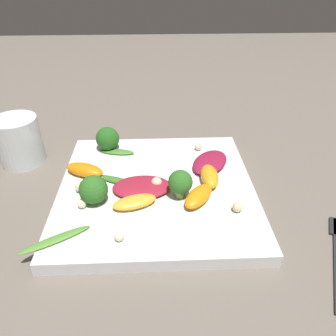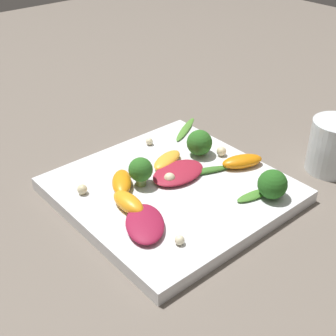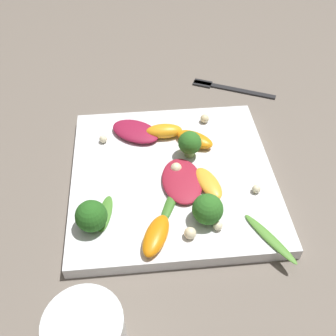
# 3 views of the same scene
# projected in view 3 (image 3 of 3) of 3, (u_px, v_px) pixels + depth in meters

# --- Properties ---
(ground_plane) EXTENTS (2.40, 2.40, 0.00)m
(ground_plane) POSITION_uv_depth(u_px,v_px,m) (173.00, 181.00, 0.61)
(ground_plane) COLOR #6B6056
(plate) EXTENTS (0.31, 0.31, 0.02)m
(plate) POSITION_uv_depth(u_px,v_px,m) (173.00, 177.00, 0.60)
(plate) COLOR white
(plate) RESTS_ON ground_plane
(fork) EXTENTS (0.16, 0.08, 0.01)m
(fork) POSITION_uv_depth(u_px,v_px,m) (225.00, 87.00, 0.78)
(fork) COLOR #262628
(fork) RESTS_ON ground_plane
(radicchio_leaf_0) EXTENTS (0.10, 0.09, 0.01)m
(radicchio_leaf_0) POSITION_uv_depth(u_px,v_px,m) (136.00, 131.00, 0.65)
(radicchio_leaf_0) COLOR maroon
(radicchio_leaf_0) RESTS_ON plate
(radicchio_leaf_1) EXTENTS (0.06, 0.09, 0.01)m
(radicchio_leaf_1) POSITION_uv_depth(u_px,v_px,m) (182.00, 180.00, 0.58)
(radicchio_leaf_1) COLOR maroon
(radicchio_leaf_1) RESTS_ON plate
(orange_segment_0) EXTENTS (0.06, 0.03, 0.02)m
(orange_segment_0) POSITION_uv_depth(u_px,v_px,m) (164.00, 131.00, 0.65)
(orange_segment_0) COLOR orange
(orange_segment_0) RESTS_ON plate
(orange_segment_1) EXTENTS (0.05, 0.07, 0.02)m
(orange_segment_1) POSITION_uv_depth(u_px,v_px,m) (156.00, 236.00, 0.51)
(orange_segment_1) COLOR orange
(orange_segment_1) RESTS_ON plate
(orange_segment_2) EXTENTS (0.07, 0.06, 0.02)m
(orange_segment_2) POSITION_uv_depth(u_px,v_px,m) (195.00, 139.00, 0.63)
(orange_segment_2) COLOR orange
(orange_segment_2) RESTS_ON plate
(orange_segment_3) EXTENTS (0.05, 0.07, 0.01)m
(orange_segment_3) POSITION_uv_depth(u_px,v_px,m) (208.00, 183.00, 0.57)
(orange_segment_3) COLOR #FCAD33
(orange_segment_3) RESTS_ON plate
(broccoli_floret_0) EXTENTS (0.04, 0.04, 0.04)m
(broccoli_floret_0) POSITION_uv_depth(u_px,v_px,m) (208.00, 209.00, 0.52)
(broccoli_floret_0) COLOR #7A9E51
(broccoli_floret_0) RESTS_ON plate
(broccoli_floret_1) EXTENTS (0.04, 0.04, 0.04)m
(broccoli_floret_1) POSITION_uv_depth(u_px,v_px,m) (190.00, 143.00, 0.60)
(broccoli_floret_1) COLOR #84AD5B
(broccoli_floret_1) RESTS_ON plate
(broccoli_floret_2) EXTENTS (0.04, 0.04, 0.04)m
(broccoli_floret_2) POSITION_uv_depth(u_px,v_px,m) (91.00, 216.00, 0.51)
(broccoli_floret_2) COLOR #84AD5B
(broccoli_floret_2) RESTS_ON plate
(arugula_sprig_0) EXTENTS (0.05, 0.08, 0.01)m
(arugula_sprig_0) POSITION_uv_depth(u_px,v_px,m) (170.00, 203.00, 0.55)
(arugula_sprig_0) COLOR #3D7528
(arugula_sprig_0) RESTS_ON plate
(arugula_sprig_1) EXTENTS (0.03, 0.06, 0.01)m
(arugula_sprig_1) POSITION_uv_depth(u_px,v_px,m) (105.00, 213.00, 0.54)
(arugula_sprig_1) COLOR #47842D
(arugula_sprig_1) RESTS_ON plate
(arugula_sprig_2) EXTENTS (0.06, 0.09, 0.01)m
(arugula_sprig_2) POSITION_uv_depth(u_px,v_px,m) (270.00, 238.00, 0.51)
(arugula_sprig_2) COLOR #518E33
(arugula_sprig_2) RESTS_ON plate
(macadamia_nut_0) EXTENTS (0.01, 0.01, 0.01)m
(macadamia_nut_0) POSITION_uv_depth(u_px,v_px,m) (256.00, 189.00, 0.57)
(macadamia_nut_0) COLOR beige
(macadamia_nut_0) RESTS_ON plate
(macadamia_nut_1) EXTENTS (0.01, 0.01, 0.01)m
(macadamia_nut_1) POSITION_uv_depth(u_px,v_px,m) (103.00, 139.00, 0.64)
(macadamia_nut_1) COLOR beige
(macadamia_nut_1) RESTS_ON plate
(macadamia_nut_2) EXTENTS (0.01, 0.01, 0.01)m
(macadamia_nut_2) POSITION_uv_depth(u_px,v_px,m) (218.00, 226.00, 0.52)
(macadamia_nut_2) COLOR beige
(macadamia_nut_2) RESTS_ON plate
(macadamia_nut_3) EXTENTS (0.02, 0.02, 0.02)m
(macadamia_nut_3) POSITION_uv_depth(u_px,v_px,m) (190.00, 233.00, 0.51)
(macadamia_nut_3) COLOR beige
(macadamia_nut_3) RESTS_ON plate
(macadamia_nut_4) EXTENTS (0.01, 0.01, 0.01)m
(macadamia_nut_4) POSITION_uv_depth(u_px,v_px,m) (205.00, 119.00, 0.67)
(macadamia_nut_4) COLOR beige
(macadamia_nut_4) RESTS_ON plate
(macadamia_nut_5) EXTENTS (0.02, 0.02, 0.02)m
(macadamia_nut_5) POSITION_uv_depth(u_px,v_px,m) (176.00, 167.00, 0.59)
(macadamia_nut_5) COLOR beige
(macadamia_nut_5) RESTS_ON plate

